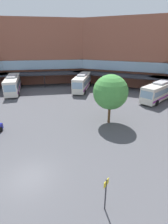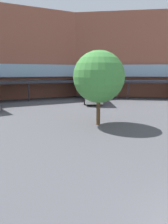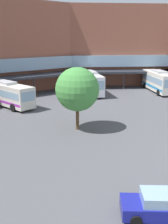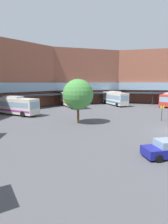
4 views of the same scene
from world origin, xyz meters
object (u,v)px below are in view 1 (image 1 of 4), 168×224
Objects in this scene: bus_4 at (82,82)px; plaza_tree at (110,92)px; bus_0 at (160,91)px; bus_3 at (13,84)px; stop_sign_post at (106,192)px.

bus_4 is 18.45m from plaza_tree.
bus_0 is 31.58m from bus_3.
bus_0 is 27.73m from stop_sign_post.
bus_4 is at bearing 141.82° from plaza_tree.
plaza_tree is (-2.28, -15.34, 2.64)m from bus_0.
bus_3 is 1.57× the size of plaza_tree.
plaza_tree reaches higher than bus_4.
bus_3 reaches higher than bus_0.
bus_3 is at bearing -179.51° from plaza_tree.
bus_4 is at bearing 82.00° from bus_3.
bus_4 reaches higher than stop_sign_post.
bus_3 is at bearing -53.89° from bus_0.
bus_4 is at bearing -69.73° from bus_0.
bus_0 is at bearing 99.97° from stop_sign_post.
plaza_tree is (14.36, -11.29, 2.57)m from bus_4.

